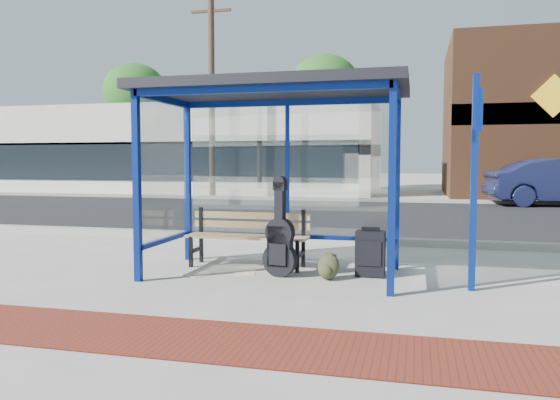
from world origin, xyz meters
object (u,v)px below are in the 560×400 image
(suitcase, at_px, (370,254))
(backpack, at_px, (328,267))
(bench, at_px, (248,234))
(guitar_bag, at_px, (280,242))

(suitcase, height_order, backpack, suitcase)
(bench, height_order, backpack, bench)
(suitcase, distance_m, backpack, 0.59)
(guitar_bag, xyz_separation_m, suitcase, (1.10, 0.27, -0.14))
(suitcase, bearing_deg, backpack, -146.18)
(guitar_bag, bearing_deg, suitcase, 24.84)
(guitar_bag, distance_m, backpack, 0.68)
(bench, distance_m, guitar_bag, 0.79)
(bench, distance_m, backpack, 1.37)
(bench, height_order, suitcase, bench)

